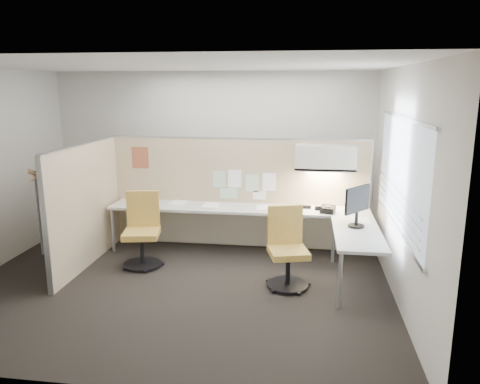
# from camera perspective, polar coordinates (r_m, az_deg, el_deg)

# --- Properties ---
(floor) EXTENTS (5.50, 4.50, 0.01)m
(floor) POSITION_cam_1_polar(r_m,az_deg,el_deg) (6.40, -7.32, -10.91)
(floor) COLOR black
(floor) RESTS_ON ground
(ceiling) EXTENTS (5.50, 4.50, 0.01)m
(ceiling) POSITION_cam_1_polar(r_m,az_deg,el_deg) (5.87, -8.13, 15.09)
(ceiling) COLOR white
(ceiling) RESTS_ON wall_back
(wall_back) EXTENTS (5.50, 0.02, 2.80)m
(wall_back) POSITION_cam_1_polar(r_m,az_deg,el_deg) (8.13, -3.43, 4.62)
(wall_back) COLOR beige
(wall_back) RESTS_ON ground
(wall_front) EXTENTS (5.50, 0.02, 2.80)m
(wall_front) POSITION_cam_1_polar(r_m,az_deg,el_deg) (3.93, -16.58, -4.95)
(wall_front) COLOR beige
(wall_front) RESTS_ON ground
(wall_right) EXTENTS (0.02, 4.50, 2.80)m
(wall_right) POSITION_cam_1_polar(r_m,az_deg,el_deg) (5.87, 19.11, 0.70)
(wall_right) COLOR beige
(wall_right) RESTS_ON ground
(window_pane) EXTENTS (0.01, 2.80, 1.30)m
(window_pane) POSITION_cam_1_polar(r_m,az_deg,el_deg) (5.84, 18.98, 2.15)
(window_pane) COLOR #939DAB
(window_pane) RESTS_ON wall_right
(partition_back) EXTENTS (4.10, 0.06, 1.75)m
(partition_back) POSITION_cam_1_polar(r_m,az_deg,el_deg) (7.51, -0.24, -0.14)
(partition_back) COLOR tan
(partition_back) RESTS_ON floor
(partition_left) EXTENTS (0.06, 2.20, 1.75)m
(partition_left) POSITION_cam_1_polar(r_m,az_deg,el_deg) (7.09, -18.23, -1.59)
(partition_left) COLOR tan
(partition_left) RESTS_ON floor
(desk) EXTENTS (4.00, 2.07, 0.73)m
(desk) POSITION_cam_1_polar(r_m,az_deg,el_deg) (7.08, 2.26, -3.24)
(desk) COLOR beige
(desk) RESTS_ON floor
(overhead_bin) EXTENTS (0.90, 0.36, 0.38)m
(overhead_bin) POSITION_cam_1_polar(r_m,az_deg,el_deg) (7.11, 10.36, 4.13)
(overhead_bin) COLOR beige
(overhead_bin) RESTS_ON partition_back
(task_light_strip) EXTENTS (0.60, 0.06, 0.02)m
(task_light_strip) POSITION_cam_1_polar(r_m,az_deg,el_deg) (7.15, 10.29, 2.47)
(task_light_strip) COLOR #FFEABF
(task_light_strip) RESTS_ON overhead_bin
(pinned_papers) EXTENTS (1.01, 0.00, 0.47)m
(pinned_papers) POSITION_cam_1_polar(r_m,az_deg,el_deg) (7.43, 0.33, 0.97)
(pinned_papers) COLOR #8CBF8C
(pinned_papers) RESTS_ON partition_back
(poster) EXTENTS (0.28, 0.00, 0.35)m
(poster) POSITION_cam_1_polar(r_m,az_deg,el_deg) (7.76, -12.08, 4.11)
(poster) COLOR #E04F1C
(poster) RESTS_ON partition_back
(chair_left) EXTENTS (0.57, 0.59, 1.06)m
(chair_left) POSITION_cam_1_polar(r_m,az_deg,el_deg) (6.93, -11.82, -4.80)
(chair_left) COLOR black
(chair_left) RESTS_ON floor
(chair_right) EXTENTS (0.59, 0.60, 1.02)m
(chair_right) POSITION_cam_1_polar(r_m,az_deg,el_deg) (6.13, 5.75, -7.08)
(chair_right) COLOR black
(chair_right) RESTS_ON floor
(monitor) EXTENTS (0.35, 0.43, 0.55)m
(monitor) POSITION_cam_1_polar(r_m,az_deg,el_deg) (6.32, 14.11, -1.41)
(monitor) COLOR black
(monitor) RESTS_ON desk
(phone) EXTENTS (0.25, 0.24, 0.12)m
(phone) POSITION_cam_1_polar(r_m,az_deg,el_deg) (7.01, 10.61, -2.08)
(phone) COLOR black
(phone) RESTS_ON desk
(stapler) EXTENTS (0.14, 0.04, 0.05)m
(stapler) POSITION_cam_1_polar(r_m,az_deg,el_deg) (7.20, 8.10, -1.82)
(stapler) COLOR black
(stapler) RESTS_ON desk
(tape_dispenser) EXTENTS (0.10, 0.06, 0.06)m
(tape_dispenser) POSITION_cam_1_polar(r_m,az_deg,el_deg) (7.14, 9.50, -1.95)
(tape_dispenser) COLOR black
(tape_dispenser) RESTS_ON desk
(coat_hook) EXTENTS (0.18, 0.41, 1.26)m
(coat_hook) POSITION_cam_1_polar(r_m,az_deg,el_deg) (6.15, -23.34, 1.16)
(coat_hook) COLOR silver
(coat_hook) RESTS_ON partition_left
(paper_stack_0) EXTENTS (0.28, 0.34, 0.04)m
(paper_stack_0) POSITION_cam_1_polar(r_m,az_deg,el_deg) (7.52, -11.65, -1.38)
(paper_stack_0) COLOR white
(paper_stack_0) RESTS_ON desk
(paper_stack_1) EXTENTS (0.27, 0.33, 0.02)m
(paper_stack_1) POSITION_cam_1_polar(r_m,az_deg,el_deg) (7.50, -7.59, -1.32)
(paper_stack_1) COLOR white
(paper_stack_1) RESTS_ON desk
(paper_stack_2) EXTENTS (0.23, 0.30, 0.04)m
(paper_stack_2) POSITION_cam_1_polar(r_m,az_deg,el_deg) (7.20, -3.58, -1.74)
(paper_stack_2) COLOR white
(paper_stack_2) RESTS_ON desk
(paper_stack_3) EXTENTS (0.25, 0.31, 0.01)m
(paper_stack_3) POSITION_cam_1_polar(r_m,az_deg,el_deg) (7.17, 2.94, -1.92)
(paper_stack_3) COLOR white
(paper_stack_3) RESTS_ON desk
(paper_stack_4) EXTENTS (0.24, 0.30, 0.02)m
(paper_stack_4) POSITION_cam_1_polar(r_m,az_deg,el_deg) (7.07, 6.30, -2.16)
(paper_stack_4) COLOR white
(paper_stack_4) RESTS_ON desk
(paper_stack_5) EXTENTS (0.26, 0.32, 0.02)m
(paper_stack_5) POSITION_cam_1_polar(r_m,az_deg,el_deg) (6.68, 14.45, -3.39)
(paper_stack_5) COLOR white
(paper_stack_5) RESTS_ON desk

